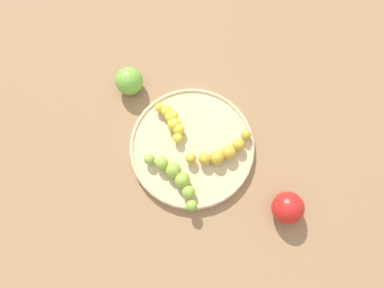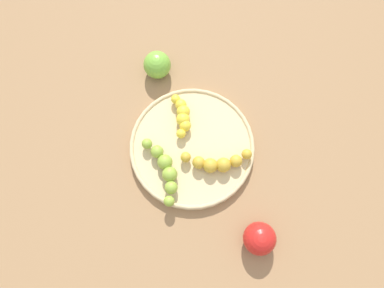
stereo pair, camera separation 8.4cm
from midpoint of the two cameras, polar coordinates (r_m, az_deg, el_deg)
The scene contains 7 objects.
ground_plane at distance 0.88m, azimuth -2.70°, elevation -1.16°, with size 2.40×2.40×0.00m, color #936D47.
fruit_bowl at distance 0.87m, azimuth -2.74°, elevation -0.95°, with size 0.30×0.30×0.02m.
banana_green at distance 0.83m, azimuth -5.44°, elevation -5.65°, with size 0.06×0.17×0.04m.
banana_spotted at distance 0.84m, azimuth 1.81°, elevation -1.87°, with size 0.16×0.07×0.03m.
banana_yellow at distance 0.87m, azimuth -5.83°, elevation 3.16°, with size 0.05×0.11×0.03m.
apple_red at distance 0.83m, azimuth 11.88°, elevation -10.18°, with size 0.07×0.07×0.07m, color red.
apple_green at distance 0.92m, azimuth -12.32°, elevation 9.08°, with size 0.07×0.07×0.07m, color #72B238.
Camera 1 is at (0.15, 0.18, 0.85)m, focal length 34.38 mm.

